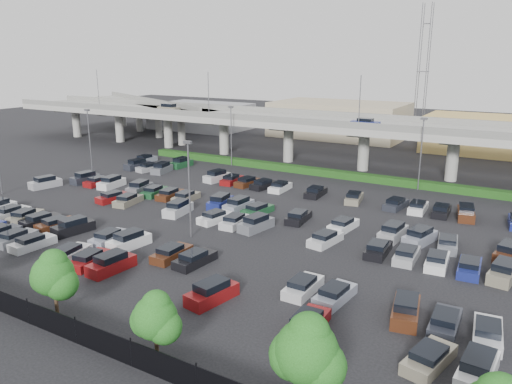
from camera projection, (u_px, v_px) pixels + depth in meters
The scene contains 10 objects.
ground at pixel (233, 217), 59.50m from camera, with size 280.00×280.00×0.00m, color black.
overpass at pixel (335, 127), 84.29m from camera, with size 150.00×13.00×15.80m.
on_ramp at pixel (149, 106), 119.05m from camera, with size 50.93×30.13×8.80m.
hedge at pixel (318, 172), 80.07m from camera, with size 66.00×1.60×1.10m, color #153710.
fence at pixel (19, 309), 36.08m from camera, with size 70.00×0.10×2.00m.
tree_row at pixel (40, 270), 36.24m from camera, with size 65.07×3.66×5.94m.
parked_cars at pixel (206, 216), 57.64m from camera, with size 63.11×41.57×1.67m.
light_poles at pixel (213, 159), 61.54m from camera, with size 66.90×48.38×10.30m.
distant_buildings at pixel (445, 129), 103.63m from camera, with size 138.00×24.00×9.00m.
comm_tower at pixel (423, 69), 114.72m from camera, with size 2.40×2.40×30.00m.
Camera 1 is at (31.35, -47.20, 18.60)m, focal length 35.00 mm.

